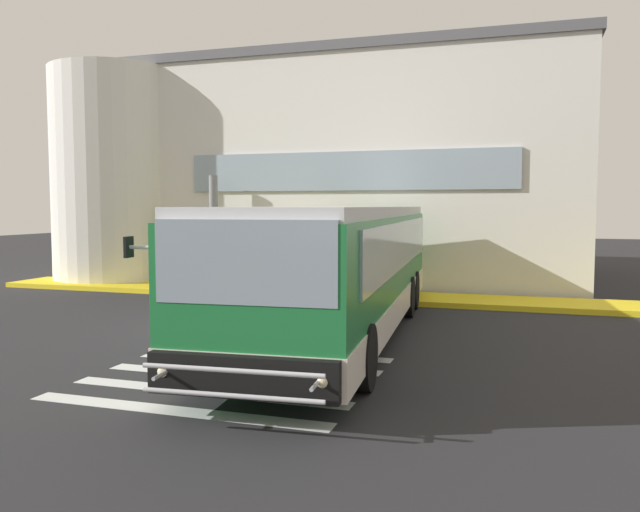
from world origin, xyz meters
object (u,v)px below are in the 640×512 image
object	(u,v)px
bus_main_foreground	(339,272)
passenger_near_column	(234,258)
passenger_by_doorway	(264,258)
entry_support_column	(214,231)

from	to	relation	value
bus_main_foreground	passenger_near_column	distance (m)	7.67
passenger_by_doorway	entry_support_column	bearing A→B (deg)	168.99
bus_main_foreground	passenger_near_column	size ratio (longest dim) A/B	7.26
bus_main_foreground	entry_support_column	bearing A→B (deg)	135.17
passenger_by_doorway	passenger_near_column	bearing A→B (deg)	171.73
entry_support_column	passenger_near_column	world-z (taller)	entry_support_column
entry_support_column	passenger_by_doorway	bearing A→B (deg)	-11.01
entry_support_column	passenger_by_doorway	size ratio (longest dim) A/B	2.12
bus_main_foreground	passenger_near_column	bearing A→B (deg)	132.07
entry_support_column	passenger_by_doorway	xyz separation A→B (m)	(1.90, -0.37, -0.81)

